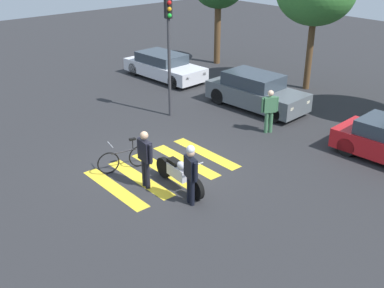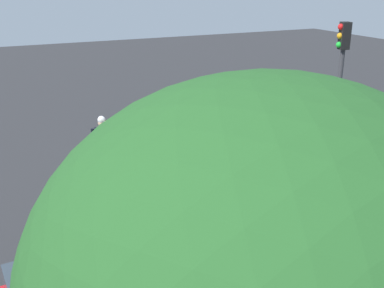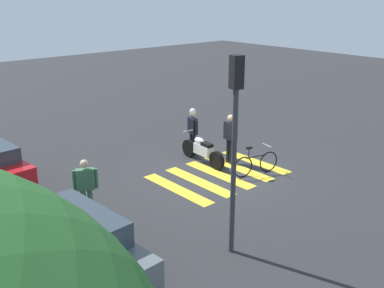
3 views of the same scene
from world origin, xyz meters
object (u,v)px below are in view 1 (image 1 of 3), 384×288
pedestrian_bystander (270,109)px  car_white_van (164,66)px  traffic_light_pole (169,41)px  leaning_bicycle (124,158)px  officer_on_foot (191,171)px  officer_by_motorcycle (145,156)px  police_motorcycle (179,173)px  car_grey_coupe (256,92)px

pedestrian_bystander → car_white_van: pedestrian_bystander is taller
pedestrian_bystander → traffic_light_pole: bearing=-155.8°
leaning_bicycle → car_white_van: (-7.08, 7.01, 0.23)m
leaning_bicycle → car_white_van: bearing=135.3°
leaning_bicycle → officer_on_foot: officer_on_foot is taller
officer_on_foot → pedestrian_bystander: officer_on_foot is taller
officer_by_motorcycle → car_white_van: (-8.40, 7.13, -0.40)m
car_white_van → police_motorcycle: bearing=-35.3°
car_white_van → traffic_light_pole: traffic_light_pole is taller
officer_on_foot → car_grey_coupe: bearing=119.6°
leaning_bicycle → officer_by_motorcycle: size_ratio=0.97×
officer_by_motorcycle → officer_on_foot: bearing=14.4°
officer_by_motorcycle → car_white_van: 11.02m
officer_on_foot → car_grey_coupe: size_ratio=0.40×
pedestrian_bystander → car_white_van: 8.18m
police_motorcycle → pedestrian_bystander: pedestrian_bystander is taller
leaning_bicycle → officer_on_foot: (2.85, 0.28, 0.63)m
traffic_light_pole → officer_by_motorcycle: bearing=-45.3°
officer_by_motorcycle → pedestrian_bystander: 5.81m
car_white_van → car_grey_coupe: 5.96m
car_grey_coupe → police_motorcycle: bearing=-65.2°
leaning_bicycle → car_grey_coupe: car_grey_coupe is taller
officer_by_motorcycle → car_grey_coupe: size_ratio=0.40×
officer_on_foot → car_white_van: size_ratio=0.38×
pedestrian_bystander → car_grey_coupe: (-2.11, 1.61, -0.23)m
pedestrian_bystander → traffic_light_pole: (-3.74, -1.68, 2.11)m
police_motorcycle → officer_by_motorcycle: size_ratio=1.27×
pedestrian_bystander → traffic_light_pole: size_ratio=0.36×
officer_by_motorcycle → pedestrian_bystander: officer_by_motorcycle is taller
officer_on_foot → traffic_light_pole: size_ratio=0.39×
police_motorcycle → traffic_light_pole: bearing=144.2°
pedestrian_bystander → officer_on_foot: bearing=-70.9°
officer_by_motorcycle → traffic_light_pole: 6.13m
car_white_van → pedestrian_bystander: bearing=-9.3°
officer_on_foot → officer_by_motorcycle: 1.59m
traffic_light_pole → police_motorcycle: bearing=-35.8°
officer_on_foot → officer_by_motorcycle: same height
car_grey_coupe → car_white_van: bearing=-177.3°
leaning_bicycle → car_grey_coupe: (-1.13, 7.29, 0.32)m
car_white_van → leaning_bicycle: bearing=-44.7°
traffic_light_pole → car_white_van: bearing=145.2°
pedestrian_bystander → police_motorcycle: bearing=-79.1°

